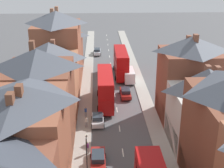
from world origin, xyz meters
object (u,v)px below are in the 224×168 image
at_px(car_mid_black, 98,159).
at_px(delivery_van, 129,75).
at_px(pedestrian_mid_left, 87,147).
at_px(car_parked_right_a, 125,93).
at_px(car_near_blue, 98,119).
at_px(double_decker_bus_lead, 121,62).
at_px(street_lamp, 87,157).
at_px(pedestrian_mid_right, 86,122).
at_px(double_decker_bus_far_approaching, 105,88).
at_px(car_near_silver, 97,51).
at_px(pedestrian_far_left, 86,111).

distance_m(car_mid_black, delivery_van, 27.81).
bearing_deg(car_mid_black, pedestrian_mid_left, 119.53).
bearing_deg(car_mid_black, car_parked_right_a, 75.93).
height_order(car_near_blue, delivery_van, delivery_van).
bearing_deg(double_decker_bus_lead, pedestrian_mid_left, -102.29).
bearing_deg(street_lamp, car_near_blue, 84.87).
distance_m(car_near_blue, pedestrian_mid_right, 1.96).
xyz_separation_m(double_decker_bus_far_approaching, car_mid_black, (-1.29, -17.02, -1.96)).
relative_size(car_near_silver, delivery_van, 0.82).
height_order(car_near_silver, pedestrian_mid_left, pedestrian_mid_left).
relative_size(delivery_van, pedestrian_far_left, 3.23).
distance_m(double_decker_bus_far_approaching, pedestrian_mid_left, 15.06).
xyz_separation_m(car_near_silver, pedestrian_mid_right, (-1.63, -37.62, 0.23)).
bearing_deg(street_lamp, pedestrian_mid_right, 92.33).
height_order(pedestrian_mid_left, pedestrian_mid_right, same).
distance_m(car_near_silver, car_mid_black, 46.49).
bearing_deg(pedestrian_mid_left, car_near_silver, 88.32).
relative_size(car_near_silver, pedestrian_mid_left, 2.66).
relative_size(car_near_blue, car_parked_right_a, 0.86).
height_order(double_decker_bus_lead, car_mid_black, double_decker_bus_lead).
bearing_deg(pedestrian_mid_right, double_decker_bus_far_approaching, 70.32).
relative_size(pedestrian_mid_left, pedestrian_far_left, 1.00).
relative_size(delivery_van, pedestrian_mid_left, 3.23).
xyz_separation_m(car_near_blue, car_mid_black, (-0.00, -9.93, 0.05)).
relative_size(car_near_blue, pedestrian_far_left, 2.40).
height_order(double_decker_bus_far_approaching, car_near_blue, double_decker_bus_far_approaching).
bearing_deg(pedestrian_far_left, pedestrian_mid_right, -86.84).
distance_m(double_decker_bus_far_approaching, street_lamp, 20.05).
xyz_separation_m(double_decker_bus_lead, pedestrian_mid_right, (-6.52, -21.85, -1.78)).
height_order(delivery_van, pedestrian_far_left, delivery_van).
bearing_deg(street_lamp, car_near_silver, 88.67).
xyz_separation_m(car_parked_right_a, street_lamp, (-6.05, -22.42, 2.44)).
bearing_deg(car_near_blue, street_lamp, -95.13).
xyz_separation_m(double_decker_bus_lead, double_decker_bus_far_approaching, (-3.60, -13.69, 0.00)).
xyz_separation_m(car_mid_black, pedestrian_mid_left, (-1.30, 2.29, 0.18)).
height_order(double_decker_bus_lead, pedestrian_mid_right, double_decker_bus_lead).
distance_m(pedestrian_mid_left, street_lamp, 5.62).
relative_size(pedestrian_mid_left, street_lamp, 0.29).
bearing_deg(car_near_silver, pedestrian_mid_right, -92.48).
xyz_separation_m(pedestrian_mid_left, pedestrian_far_left, (-0.51, 9.77, 0.00)).
bearing_deg(delivery_van, car_parked_right_a, -99.76).
height_order(car_parked_right_a, delivery_van, delivery_van).
distance_m(double_decker_bus_far_approaching, car_parked_right_a, 4.84).
xyz_separation_m(delivery_van, pedestrian_mid_left, (-7.50, -24.81, -0.30)).
relative_size(double_decker_bus_far_approaching, car_near_blue, 2.79).
bearing_deg(car_near_blue, pedestrian_mid_right, -146.78).
height_order(double_decker_bus_far_approaching, car_mid_black, double_decker_bus_far_approaching).
xyz_separation_m(car_parked_right_a, pedestrian_mid_right, (-6.53, -10.69, 0.23)).
bearing_deg(double_decker_bus_lead, street_lamp, -100.20).
bearing_deg(pedestrian_far_left, delivery_van, 61.97).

